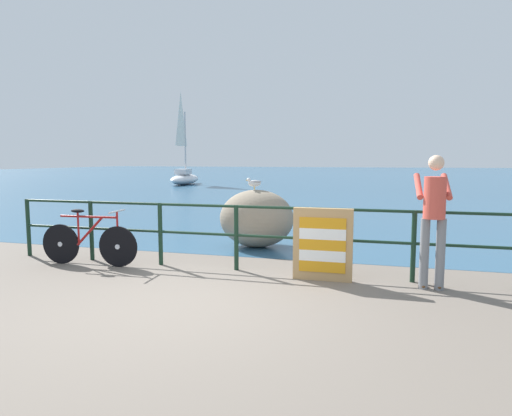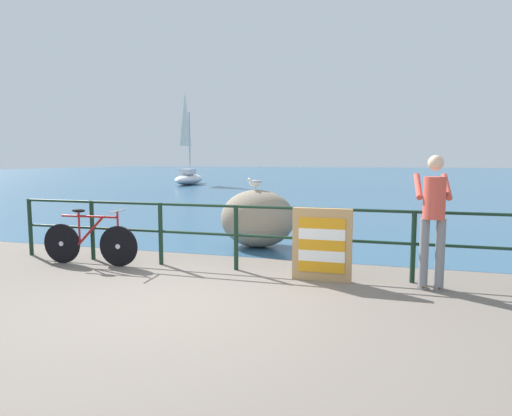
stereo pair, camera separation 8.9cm
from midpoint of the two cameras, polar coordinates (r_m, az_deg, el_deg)
The scene contains 9 objects.
ground_plane at distance 24.93m, azimuth 11.18°, elevation 2.07°, with size 120.00×120.00×0.10m, color #6B6056.
sea_surface at distance 52.46m, azimuth 13.86°, elevation 4.21°, with size 120.00×90.00×0.01m, color #2D5675.
promenade_railing at distance 6.92m, azimuth -2.21°, elevation -2.82°, with size 7.90×0.07×1.02m.
bicycle at distance 7.76m, azimuth -20.21°, elevation -4.03°, with size 1.70×0.48×0.92m.
person_at_railing at distance 6.28m, azimuth 22.15°, elevation -0.89°, with size 0.46×0.64×1.78m.
folded_deckchair_stack at distance 6.39m, azimuth 8.84°, elevation -4.67°, with size 0.84×0.10×1.04m.
breakwater_boulder_main at distance 8.74m, azimuth 0.48°, elevation -1.36°, with size 1.47×1.18×1.13m.
seagull at distance 8.72m, azimuth 0.20°, elevation 3.27°, with size 0.32×0.25×0.23m.
sailboat at distance 30.68m, azimuth -8.53°, elevation 4.31°, with size 1.70×4.50×6.16m.
Camera 2 is at (2.20, -4.76, 1.73)m, focal length 31.21 mm.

